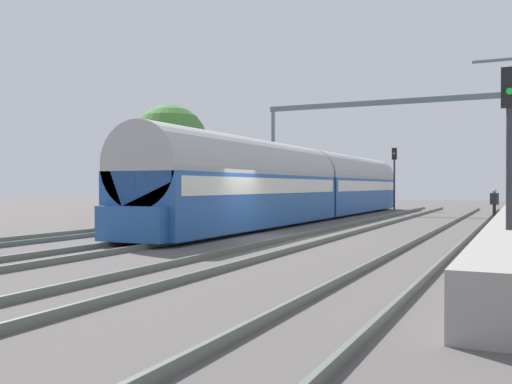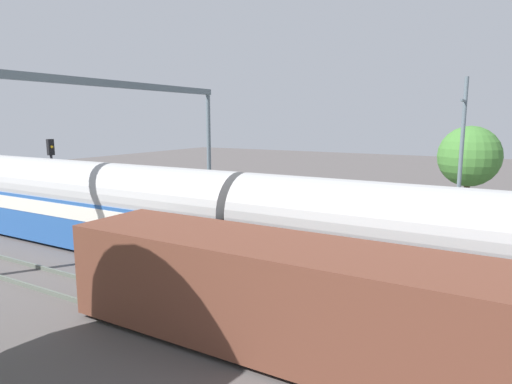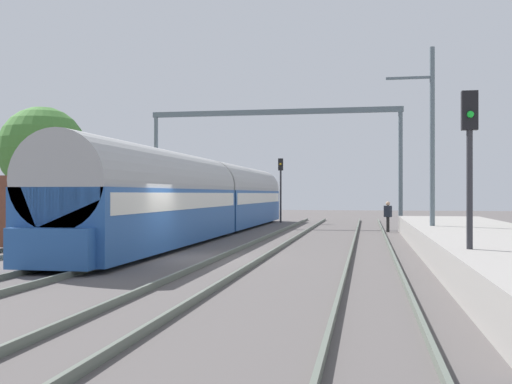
{
  "view_description": "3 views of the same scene",
  "coord_description": "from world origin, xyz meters",
  "px_view_note": "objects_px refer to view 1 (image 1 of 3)",
  "views": [
    {
      "loc": [
        8.78,
        -19.02,
        1.88
      ],
      "look_at": [
        -2.11,
        4.38,
        1.61
      ],
      "focal_mm": 40.28,
      "sensor_mm": 36.0,
      "label": 1
    },
    {
      "loc": [
        -15.94,
        3.06,
        5.93
      ],
      "look_at": [
        1.68,
        13.28,
        2.56
      ],
      "focal_mm": 31.1,
      "sensor_mm": 36.0,
      "label": 2
    },
    {
      "loc": [
        6.18,
        -19.53,
        2.18
      ],
      "look_at": [
        -1.06,
        19.93,
        2.28
      ],
      "focal_mm": 42.5,
      "sensor_mm": 36.0,
      "label": 3
    }
  ],
  "objects_px": {
    "person_crossing": "(494,201)",
    "railway_signal_far": "(394,170)",
    "passenger_train": "(310,184)",
    "freight_car": "(209,194)",
    "catenary_gantry": "(384,128)",
    "railway_signal_near": "(509,139)"
  },
  "relations": [
    {
      "from": "passenger_train",
      "to": "freight_car",
      "type": "height_order",
      "value": "passenger_train"
    },
    {
      "from": "freight_car",
      "to": "railway_signal_far",
      "type": "distance_m",
      "value": 19.08
    },
    {
      "from": "passenger_train",
      "to": "person_crossing",
      "type": "bearing_deg",
      "value": 21.92
    },
    {
      "from": "freight_car",
      "to": "person_crossing",
      "type": "distance_m",
      "value": 15.84
    },
    {
      "from": "freight_car",
      "to": "catenary_gantry",
      "type": "xyz_separation_m",
      "value": [
        6.34,
        13.3,
        4.47
      ]
    },
    {
      "from": "freight_car",
      "to": "railway_signal_near",
      "type": "height_order",
      "value": "railway_signal_near"
    },
    {
      "from": "person_crossing",
      "to": "railway_signal_far",
      "type": "height_order",
      "value": "railway_signal_far"
    },
    {
      "from": "freight_car",
      "to": "person_crossing",
      "type": "relative_size",
      "value": 7.51
    },
    {
      "from": "passenger_train",
      "to": "railway_signal_near",
      "type": "distance_m",
      "value": 19.77
    },
    {
      "from": "freight_car",
      "to": "person_crossing",
      "type": "height_order",
      "value": "freight_car"
    },
    {
      "from": "freight_car",
      "to": "railway_signal_far",
      "type": "xyz_separation_m",
      "value": [
        6.14,
        17.99,
        1.63
      ]
    },
    {
      "from": "passenger_train",
      "to": "railway_signal_near",
      "type": "bearing_deg",
      "value": -57.46
    },
    {
      "from": "railway_signal_far",
      "to": "passenger_train",
      "type": "bearing_deg",
      "value": -97.89
    },
    {
      "from": "railway_signal_far",
      "to": "catenary_gantry",
      "type": "height_order",
      "value": "catenary_gantry"
    },
    {
      "from": "railway_signal_far",
      "to": "catenary_gantry",
      "type": "bearing_deg",
      "value": -87.63
    },
    {
      "from": "railway_signal_near",
      "to": "passenger_train",
      "type": "bearing_deg",
      "value": 122.54
    },
    {
      "from": "catenary_gantry",
      "to": "railway_signal_near",
      "type": "bearing_deg",
      "value": -71.75
    },
    {
      "from": "person_crossing",
      "to": "railway_signal_far",
      "type": "relative_size",
      "value": 0.36
    },
    {
      "from": "freight_car",
      "to": "person_crossing",
      "type": "xyz_separation_m",
      "value": [
        13.69,
        7.96,
        -0.44
      ]
    },
    {
      "from": "railway_signal_near",
      "to": "freight_car",
      "type": "bearing_deg",
      "value": 139.92
    },
    {
      "from": "railway_signal_near",
      "to": "railway_signal_far",
      "type": "bearing_deg",
      "value": 105.93
    },
    {
      "from": "railway_signal_far",
      "to": "catenary_gantry",
      "type": "relative_size",
      "value": 0.28
    }
  ]
}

